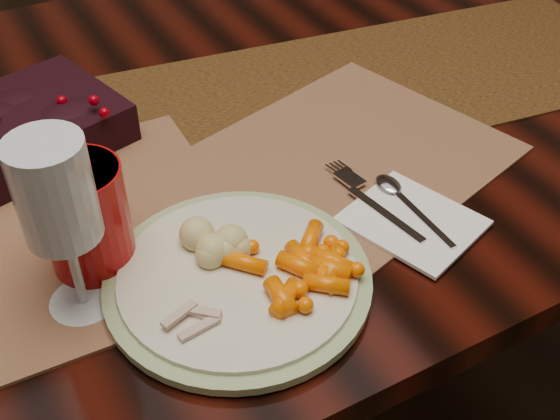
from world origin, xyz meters
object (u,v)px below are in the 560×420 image
placemat_main (334,166)px  dining_table (191,308)px  dinner_plate (238,278)px  wine_glass (65,231)px  baby_carrots (295,268)px  turkey_shreds (191,318)px  napkin (413,221)px  red_cup (86,217)px  mashed_potatoes (215,234)px

placemat_main → dining_table: bearing=114.5°
placemat_main → dinner_plate: (-0.20, -0.13, 0.01)m
wine_glass → baby_carrots: bearing=-22.4°
wine_glass → turkey_shreds: bearing=-48.8°
dining_table → placemat_main: (0.16, -0.19, 0.38)m
dining_table → baby_carrots: size_ratio=17.31×
dining_table → turkey_shreds: turkey_shreds is taller
dinner_plate → dining_table: bearing=81.9°
napkin → wine_glass: bearing=151.0°
placemat_main → red_cup: (-0.33, -0.02, 0.06)m
baby_carrots → wine_glass: bearing=157.6°
placemat_main → wine_glass: 0.38m
baby_carrots → red_cup: 0.23m
placemat_main → napkin: bearing=-97.5°
mashed_potatoes → wine_glass: 0.16m
dinner_plate → mashed_potatoes: (-0.00, 0.05, 0.03)m
dining_table → dinner_plate: size_ratio=6.27×
dining_table → mashed_potatoes: bearing=-100.4°
dining_table → wine_glass: (-0.20, -0.26, 0.48)m
baby_carrots → wine_glass: size_ratio=0.51×
wine_glass → dinner_plate: bearing=-19.8°
mashed_potatoes → napkin: (0.23, -0.06, -0.03)m
dinner_plate → napkin: dinner_plate is taller
baby_carrots → dining_table: bearing=91.3°
placemat_main → turkey_shreds: (-0.27, -0.17, 0.02)m
baby_carrots → napkin: 0.17m
red_cup → turkey_shreds: bearing=-70.2°
turkey_shreds → red_cup: bearing=109.8°
dining_table → placemat_main: bearing=-49.6°
dinner_plate → napkin: 0.22m
mashed_potatoes → red_cup: red_cup is taller
dining_table → napkin: 0.53m
placemat_main → turkey_shreds: size_ratio=7.00×
dining_table → wine_glass: wine_glass is taller
wine_glass → placemat_main: bearing=12.0°
dining_table → red_cup: size_ratio=14.30×
mashed_potatoes → turkey_shreds: mashed_potatoes is taller
mashed_potatoes → wine_glass: bearing=176.4°
dinner_plate → baby_carrots: (0.05, -0.03, 0.02)m
dining_table → mashed_potatoes: (-0.05, -0.27, 0.42)m
dining_table → red_cup: 0.52m
mashed_potatoes → turkey_shreds: size_ratio=1.22×
turkey_shreds → napkin: size_ratio=0.44×
dinner_plate → baby_carrots: size_ratio=2.76×
dining_table → turkey_shreds: bearing=-108.0°
turkey_shreds → wine_glass: 0.15m
napkin → dinner_plate: bearing=158.2°
placemat_main → red_cup: bearing=168.1°
placemat_main → mashed_potatoes: bearing=-173.5°
dining_table → dinner_plate: 0.50m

